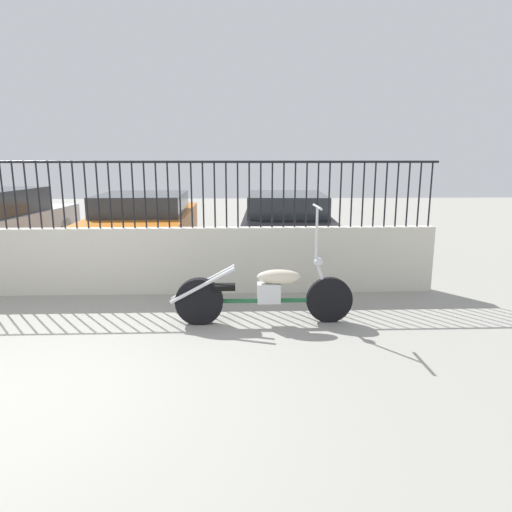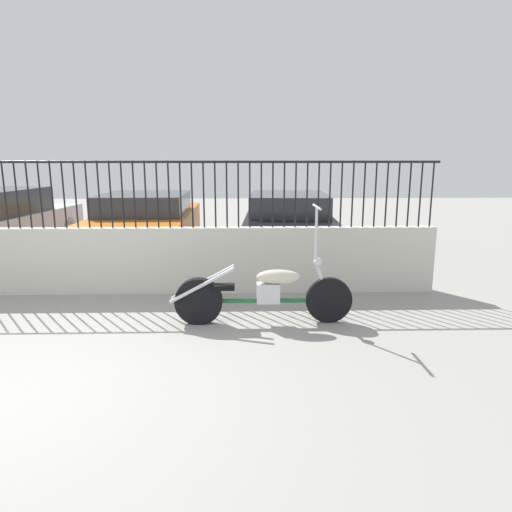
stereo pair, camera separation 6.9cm
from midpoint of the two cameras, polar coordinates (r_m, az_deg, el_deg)
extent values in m
cube|color=beige|center=(7.16, -18.88, -0.61)|extent=(9.91, 0.18, 0.99)
cylinder|color=black|center=(7.52, -29.31, 6.65)|extent=(0.02, 0.02, 0.97)
cylinder|color=black|center=(7.45, -28.15, 6.73)|extent=(0.02, 0.02, 0.97)
cylinder|color=black|center=(7.38, -26.97, 6.80)|extent=(0.02, 0.02, 0.97)
cylinder|color=black|center=(7.31, -25.77, 6.88)|extent=(0.02, 0.02, 0.97)
cylinder|color=black|center=(7.25, -24.54, 6.95)|extent=(0.02, 0.02, 0.97)
cylinder|color=black|center=(7.18, -23.29, 7.02)|extent=(0.02, 0.02, 0.97)
cylinder|color=black|center=(7.13, -22.02, 7.09)|extent=(0.02, 0.02, 0.97)
cylinder|color=black|center=(7.07, -20.73, 7.16)|extent=(0.02, 0.02, 0.97)
cylinder|color=black|center=(7.02, -19.42, 7.22)|extent=(0.02, 0.02, 0.97)
cylinder|color=black|center=(6.97, -18.09, 7.28)|extent=(0.02, 0.02, 0.97)
cylinder|color=black|center=(6.93, -16.75, 7.34)|extent=(0.02, 0.02, 0.97)
cylinder|color=black|center=(6.89, -15.38, 7.39)|extent=(0.02, 0.02, 0.97)
cylinder|color=black|center=(6.85, -14.00, 7.44)|extent=(0.02, 0.02, 0.97)
cylinder|color=black|center=(6.82, -12.61, 7.49)|extent=(0.02, 0.02, 0.97)
cylinder|color=black|center=(6.79, -11.20, 7.53)|extent=(0.02, 0.02, 0.97)
cylinder|color=black|center=(6.77, -9.79, 7.57)|extent=(0.02, 0.02, 0.97)
cylinder|color=black|center=(6.75, -8.36, 7.60)|extent=(0.02, 0.02, 0.97)
cylinder|color=black|center=(6.73, -6.93, 7.63)|extent=(0.02, 0.02, 0.97)
cylinder|color=black|center=(6.72, -5.48, 7.66)|extent=(0.02, 0.02, 0.97)
cylinder|color=black|center=(6.71, -4.04, 7.68)|extent=(0.02, 0.02, 0.97)
cylinder|color=black|center=(6.71, -2.59, 7.69)|extent=(0.02, 0.02, 0.97)
cylinder|color=black|center=(6.71, -1.15, 7.70)|extent=(0.02, 0.02, 0.97)
cylinder|color=black|center=(6.72, 0.30, 7.71)|extent=(0.02, 0.02, 0.97)
cylinder|color=black|center=(6.73, 1.74, 7.71)|extent=(0.02, 0.02, 0.97)
cylinder|color=black|center=(6.74, 3.18, 7.71)|extent=(0.02, 0.02, 0.97)
cylinder|color=black|center=(6.76, 4.61, 7.70)|extent=(0.02, 0.02, 0.97)
cylinder|color=black|center=(6.78, 6.04, 7.68)|extent=(0.02, 0.02, 0.97)
cylinder|color=black|center=(6.81, 7.45, 7.67)|extent=(0.02, 0.02, 0.97)
cylinder|color=black|center=(6.84, 8.85, 7.64)|extent=(0.02, 0.02, 0.97)
cylinder|color=black|center=(6.87, 10.24, 7.62)|extent=(0.02, 0.02, 0.97)
cylinder|color=black|center=(6.91, 11.61, 7.59)|extent=(0.02, 0.02, 0.97)
cylinder|color=black|center=(6.95, 12.97, 7.55)|extent=(0.02, 0.02, 0.97)
cylinder|color=black|center=(7.00, 14.31, 7.51)|extent=(0.02, 0.02, 0.97)
cylinder|color=black|center=(7.04, 15.63, 7.47)|extent=(0.02, 0.02, 0.97)
cylinder|color=black|center=(7.10, 16.93, 7.43)|extent=(0.02, 0.02, 0.97)
cylinder|color=black|center=(7.15, 18.21, 7.38)|extent=(0.02, 0.02, 0.97)
cylinder|color=black|center=(7.21, 19.48, 7.33)|extent=(0.02, 0.02, 0.97)
cylinder|color=black|center=(7.28, 20.71, 7.27)|extent=(0.02, 0.02, 0.97)
cylinder|color=black|center=(7.00, -19.69, 11.02)|extent=(9.91, 0.04, 0.04)
cylinder|color=black|center=(5.70, 8.80, -5.43)|extent=(0.57, 0.07, 0.57)
cylinder|color=black|center=(5.62, -7.46, -5.66)|extent=(0.58, 0.12, 0.58)
cylinder|color=#1E5933|center=(5.61, 0.73, -5.60)|extent=(1.47, 0.06, 0.06)
cube|color=silver|center=(5.58, 1.25, -4.62)|extent=(0.28, 0.18, 0.24)
ellipsoid|color=beige|center=(5.53, 2.50, -2.61)|extent=(0.53, 0.20, 0.18)
cube|color=black|center=(5.55, -4.42, -3.88)|extent=(0.28, 0.16, 0.06)
cylinder|color=silver|center=(5.62, 7.98, -3.02)|extent=(0.22, 0.04, 0.51)
sphere|color=silver|center=(5.55, 7.44, -0.74)|extent=(0.11, 0.11, 0.11)
cylinder|color=silver|center=(5.48, 7.23, 2.75)|extent=(0.03, 0.03, 0.65)
cylinder|color=silver|center=(5.44, 7.32, 6.11)|extent=(0.03, 0.52, 0.03)
cylinder|color=silver|center=(5.49, -7.06, -3.69)|extent=(0.80, 0.05, 0.45)
cylinder|color=silver|center=(5.62, -6.95, -3.31)|extent=(0.80, 0.05, 0.45)
cylinder|color=black|center=(11.77, -22.94, 2.95)|extent=(0.15, 0.65, 0.64)
cylinder|color=black|center=(9.49, -29.44, 0.37)|extent=(0.15, 0.65, 0.64)
cylinder|color=black|center=(11.36, -16.86, 3.10)|extent=(0.12, 0.64, 0.64)
cylinder|color=black|center=(11.08, -8.09, 3.28)|extent=(0.12, 0.64, 0.64)
cylinder|color=black|center=(8.84, -20.84, 0.39)|extent=(0.12, 0.64, 0.64)
cylinder|color=black|center=(8.47, -9.58, 0.54)|extent=(0.12, 0.64, 0.64)
cube|color=orange|center=(9.86, -13.82, 3.44)|extent=(1.92, 4.32, 0.66)
cube|color=#2D3338|center=(9.59, -14.21, 6.37)|extent=(1.70, 2.09, 0.40)
cylinder|color=black|center=(11.17, -0.89, 3.47)|extent=(0.15, 0.65, 0.64)
cylinder|color=black|center=(11.23, 7.29, 3.42)|extent=(0.15, 0.65, 0.64)
cylinder|color=black|center=(8.41, -1.57, 0.62)|extent=(0.15, 0.65, 0.64)
cylinder|color=black|center=(8.48, 9.26, 0.57)|extent=(0.15, 0.65, 0.64)
cube|color=black|center=(9.75, 3.51, 3.62)|extent=(1.97, 4.62, 0.64)
cube|color=#2D3338|center=(9.46, 3.61, 6.56)|extent=(1.66, 2.26, 0.41)
camera|label=1|loc=(0.03, -90.32, -0.07)|focal=32.00mm
camera|label=2|loc=(0.03, 89.68, 0.07)|focal=32.00mm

